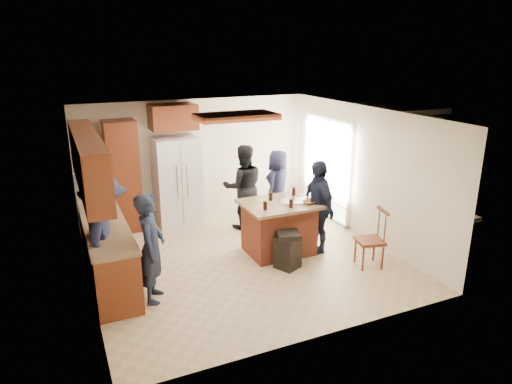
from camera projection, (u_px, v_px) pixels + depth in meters
name	position (u px, v px, depth m)	size (l,w,h in m)	color
room_shell	(385.00, 164.00, 10.84)	(8.00, 5.20, 5.00)	tan
person_front_left	(151.00, 248.00, 6.43)	(0.59, 0.43, 1.62)	#1C2538
person_behind_left	(243.00, 187.00, 9.09)	(0.83, 0.51, 1.71)	black
person_behind_right	(278.00, 185.00, 9.56)	(0.73, 0.48, 1.50)	#1A1B35
person_side_right	(318.00, 207.00, 8.02)	(0.98, 0.50, 1.67)	black
person_counter	(107.00, 236.00, 6.59)	(1.17, 0.54, 1.81)	#191B32
left_cabinetry	(100.00, 218.00, 7.15)	(0.64, 3.00, 2.30)	maroon
back_wall_units	(136.00, 161.00, 8.94)	(1.80, 0.60, 2.45)	maroon
refrigerator	(177.00, 181.00, 9.32)	(0.90, 0.76, 1.80)	white
kitchen_island	(279.00, 227.00, 8.07)	(1.28, 1.03, 0.93)	#9E4228
island_items	(293.00, 201.00, 7.92)	(0.99, 0.68, 0.15)	silver
trash_bin	(288.00, 250.00, 7.52)	(0.45, 0.45, 0.63)	black
spindle_chair	(371.00, 241.00, 7.55)	(0.51, 0.51, 0.99)	maroon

